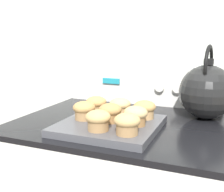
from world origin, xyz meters
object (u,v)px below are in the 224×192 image
at_px(muffin_r0_c2, 127,123).
at_px(muffin_r2_c1, 120,106).
at_px(tea_kettle, 207,91).
at_px(muffin_pan, 110,125).
at_px(muffin_r1_c0, 84,110).
at_px(muffin_r0_c1, 98,120).
at_px(muffin_r1_c2, 136,115).
at_px(muffin_r2_c0, 96,104).
at_px(muffin_r2_c2, 145,109).
at_px(muffin_r1_c1, 110,112).

relative_size(muffin_r0_c2, muffin_r2_c1, 1.00).
xyz_separation_m(muffin_r0_c2, tea_kettle, (0.18, 0.33, 0.05)).
xyz_separation_m(muffin_pan, muffin_r1_c0, (-0.09, -0.00, 0.04)).
xyz_separation_m(muffin_r0_c1, muffin_r1_c2, (0.08, 0.09, 0.00)).
bearing_deg(muffin_r0_c1, muffin_r1_c0, 136.68).
bearing_deg(muffin_r2_c0, tea_kettle, 23.56).
height_order(muffin_r2_c1, tea_kettle, tea_kettle).
relative_size(muffin_r1_c0, muffin_r2_c1, 1.00).
height_order(muffin_r2_c0, tea_kettle, tea_kettle).
xyz_separation_m(muffin_r1_c0, muffin_r2_c0, (0.00, 0.09, 0.00)).
bearing_deg(muffin_r0_c2, tea_kettle, 61.40).
relative_size(muffin_r0_c2, muffin_r2_c2, 1.00).
bearing_deg(muffin_r1_c1, muffin_r1_c2, -2.15).
bearing_deg(muffin_r1_c1, muffin_r1_c0, -176.46).
distance_m(muffin_r0_c1, muffin_r1_c0, 0.12).
relative_size(muffin_r1_c1, muffin_r2_c0, 1.00).
relative_size(muffin_r1_c0, tea_kettle, 0.28).
relative_size(muffin_r2_c1, muffin_r2_c2, 1.00).
relative_size(muffin_pan, muffin_r1_c1, 4.11).
bearing_deg(muffin_r1_c2, muffin_r0_c1, -133.83).
height_order(muffin_r2_c0, muffin_r2_c1, same).
bearing_deg(muffin_r1_c0, muffin_r2_c0, 89.39).
height_order(muffin_pan, muffin_r1_c1, muffin_r1_c1).
xyz_separation_m(muffin_r0_c1, muffin_r1_c0, (-0.09, 0.09, 0.00)).
relative_size(muffin_r1_c0, muffin_r1_c1, 1.00).
bearing_deg(muffin_r2_c0, muffin_r1_c0, -90.61).
distance_m(muffin_r1_c0, muffin_r2_c1, 0.13).
bearing_deg(muffin_r1_c2, muffin_r2_c0, 153.61).
bearing_deg(muffin_r0_c2, muffin_r2_c0, 135.41).
height_order(muffin_r0_c1, muffin_r1_c1, same).
bearing_deg(muffin_r0_c1, muffin_r2_c0, 117.25).
xyz_separation_m(muffin_r1_c0, muffin_r2_c1, (0.09, 0.09, 0.00)).
height_order(muffin_r1_c0, muffin_r1_c1, same).
height_order(muffin_pan, tea_kettle, tea_kettle).
bearing_deg(muffin_r2_c1, muffin_r0_c2, -63.61).
distance_m(muffin_r1_c1, muffin_r2_c1, 0.09).
bearing_deg(muffin_r2_c0, muffin_r2_c1, 2.72).
bearing_deg(muffin_r0_c2, muffin_r0_c1, 179.09).
distance_m(muffin_r1_c2, tea_kettle, 0.31).
bearing_deg(muffin_r2_c0, muffin_r1_c2, -26.39).
xyz_separation_m(muffin_r0_c1, muffin_r2_c1, (-0.00, 0.18, 0.00)).
height_order(muffin_r0_c2, muffin_r2_c0, same).
xyz_separation_m(muffin_r0_c2, muffin_r1_c2, (-0.00, 0.09, 0.00)).
bearing_deg(muffin_r1_c2, muffin_r1_c1, 177.85).
bearing_deg(muffin_pan, muffin_r2_c0, 136.00).
relative_size(muffin_r1_c0, muffin_r2_c2, 1.00).
bearing_deg(muffin_r1_c1, muffin_r2_c0, 136.82).
xyz_separation_m(muffin_r0_c2, muffin_r2_c2, (-0.00, 0.17, 0.00)).
relative_size(muffin_r1_c1, tea_kettle, 0.28).
bearing_deg(muffin_pan, muffin_r1_c1, 99.84).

